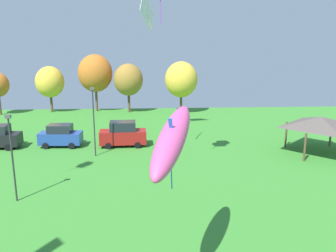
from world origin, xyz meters
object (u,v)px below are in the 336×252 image
at_px(kite_flying_7, 172,140).
at_px(treeline_tree_2, 95,73).
at_px(treeline_tree_3, 128,80).
at_px(light_post_0, 12,153).
at_px(treeline_tree_4, 181,80).
at_px(light_post_1, 94,118).
at_px(kite_flying_3, 147,11).
at_px(treeline_tree_1, 50,82).
at_px(parked_car_third_from_left, 123,134).
at_px(park_pavilion, 321,122).
at_px(parked_car_second_from_left, 61,136).

bearing_deg(kite_flying_7, treeline_tree_2, 102.65).
bearing_deg(treeline_tree_3, kite_flying_7, -84.16).
bearing_deg(light_post_0, treeline_tree_4, 64.83).
bearing_deg(treeline_tree_3, light_post_1, -95.73).
bearing_deg(treeline_tree_2, light_post_1, -82.41).
distance_m(treeline_tree_2, treeline_tree_4, 12.98).
height_order(kite_flying_3, treeline_tree_3, kite_flying_3).
bearing_deg(treeline_tree_4, light_post_1, -116.27).
bearing_deg(treeline_tree_4, treeline_tree_1, 175.67).
relative_size(kite_flying_3, light_post_0, 0.55).
bearing_deg(light_post_0, treeline_tree_1, 100.36).
height_order(parked_car_third_from_left, treeline_tree_2, treeline_tree_2).
xyz_separation_m(kite_flying_7, park_pavilion, (15.26, 17.62, -3.48)).
bearing_deg(treeline_tree_3, kite_flying_3, -82.41).
relative_size(treeline_tree_1, treeline_tree_3, 0.95).
xyz_separation_m(park_pavilion, treeline_tree_2, (-24.22, 22.31, 2.66)).
height_order(kite_flying_7, light_post_1, kite_flying_7).
bearing_deg(parked_car_third_from_left, treeline_tree_3, 88.46).
xyz_separation_m(light_post_1, treeline_tree_2, (-2.93, 22.00, 2.10)).
xyz_separation_m(kite_flying_7, parked_car_second_from_left, (-9.99, 21.16, -5.42)).
bearing_deg(treeline_tree_3, treeline_tree_4, -5.37).
bearing_deg(light_post_1, parked_car_second_from_left, 140.74).
bearing_deg(treeline_tree_1, parked_car_third_from_left, -56.94).
relative_size(treeline_tree_2, treeline_tree_3, 1.18).
height_order(kite_flying_7, light_post_0, kite_flying_7).
distance_m(parked_car_second_from_left, parked_car_third_from_left, 6.35).
xyz_separation_m(park_pavilion, light_post_0, (-25.24, -9.11, 0.31)).
relative_size(kite_flying_3, treeline_tree_2, 0.38).
bearing_deg(parked_car_second_from_left, kite_flying_7, -61.77).
bearing_deg(kite_flying_7, parked_car_third_from_left, 99.85).
bearing_deg(treeline_tree_2, parked_car_second_from_left, -93.12).
xyz_separation_m(light_post_0, treeline_tree_1, (-5.65, 30.88, 1.16)).
distance_m(parked_car_third_from_left, treeline_tree_2, 20.21).
bearing_deg(park_pavilion, treeline_tree_1, 144.83).
distance_m(kite_flying_3, treeline_tree_1, 28.35).
distance_m(kite_flying_7, parked_car_second_from_left, 24.02).
bearing_deg(park_pavilion, parked_car_second_from_left, 172.01).
relative_size(kite_flying_7, treeline_tree_2, 0.61).
distance_m(kite_flying_3, parked_car_second_from_left, 15.51).
bearing_deg(treeline_tree_3, parked_car_third_from_left, -88.98).
relative_size(kite_flying_3, park_pavilion, 0.54).
distance_m(kite_flying_3, parked_car_third_from_left, 12.74).
xyz_separation_m(parked_car_third_from_left, treeline_tree_2, (-5.32, 18.97, 4.48)).
distance_m(kite_flying_3, kite_flying_7, 17.80).
distance_m(parked_car_third_from_left, light_post_0, 14.13).
distance_m(light_post_0, treeline_tree_3, 30.77).
xyz_separation_m(kite_flying_3, treeline_tree_3, (-2.94, 22.05, -8.06)).
bearing_deg(treeline_tree_1, light_post_1, -65.90).
xyz_separation_m(light_post_0, treeline_tree_2, (1.02, 31.42, 2.35)).
distance_m(kite_flying_7, light_post_0, 13.50).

